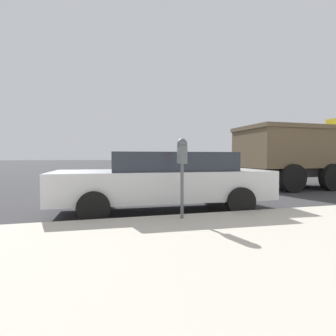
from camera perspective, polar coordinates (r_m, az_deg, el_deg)
ground_plane at (r=7.61m, az=2.55°, el=-7.40°), size 220.00×220.00×0.00m
sidewalk at (r=3.30m, az=31.41°, el=-19.68°), size 5.71×56.00×0.15m
parking_meter at (r=4.84m, az=3.09°, el=2.30°), size 0.21×0.19×1.49m
car_silver at (r=6.25m, az=-0.70°, el=-2.51°), size 2.15×5.05×1.41m
dump_truck at (r=13.31m, az=30.82°, el=3.37°), size 2.87×7.45×3.13m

